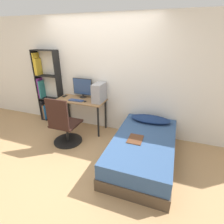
# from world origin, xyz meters

# --- Properties ---
(ground_plane) EXTENTS (14.00, 14.00, 0.00)m
(ground_plane) POSITION_xyz_m (0.00, 0.00, 0.00)
(ground_plane) COLOR tan
(wall_back) EXTENTS (8.00, 0.05, 2.50)m
(wall_back) POSITION_xyz_m (0.00, 1.34, 1.25)
(wall_back) COLOR silver
(wall_back) RESTS_ON ground_plane
(desk) EXTENTS (1.12, 0.52, 0.74)m
(desk) POSITION_xyz_m (-0.38, 1.05, 0.62)
(desk) COLOR #997047
(desk) RESTS_ON ground_plane
(bookshelf) EXTENTS (0.63, 0.23, 1.79)m
(bookshelf) POSITION_xyz_m (-1.45, 1.20, 0.85)
(bookshelf) COLOR black
(bookshelf) RESTS_ON ground_plane
(office_chair) EXTENTS (0.59, 0.59, 1.03)m
(office_chair) POSITION_xyz_m (-0.40, 0.36, 0.38)
(office_chair) COLOR black
(office_chair) RESTS_ON ground_plane
(bed) EXTENTS (1.05, 1.88, 0.46)m
(bed) POSITION_xyz_m (1.21, 0.38, 0.23)
(bed) COLOR #4C3D2D
(bed) RESTS_ON ground_plane
(pillow) EXTENTS (0.80, 0.36, 0.11)m
(pillow) POSITION_xyz_m (1.21, 1.05, 0.51)
(pillow) COLOR navy
(pillow) RESTS_ON bed
(magazine) EXTENTS (0.24, 0.32, 0.01)m
(magazine) POSITION_xyz_m (1.08, 0.28, 0.46)
(magazine) COLOR #56331E
(magazine) RESTS_ON bed
(monitor) EXTENTS (0.48, 0.16, 0.45)m
(monitor) POSITION_xyz_m (-0.41, 1.22, 0.98)
(monitor) COLOR black
(monitor) RESTS_ON desk
(keyboard) EXTENTS (0.34, 0.11, 0.02)m
(keyboard) POSITION_xyz_m (-0.44, 0.95, 0.75)
(keyboard) COLOR #33477A
(keyboard) RESTS_ON desk
(pc_tower) EXTENTS (0.20, 0.40, 0.40)m
(pc_tower) POSITION_xyz_m (0.06, 1.09, 0.95)
(pc_tower) COLOR #99999E
(pc_tower) RESTS_ON desk
(mouse) EXTENTS (0.06, 0.09, 0.02)m
(mouse) POSITION_xyz_m (-0.22, 0.95, 0.75)
(mouse) COLOR black
(mouse) RESTS_ON desk
(phone) EXTENTS (0.07, 0.14, 0.01)m
(phone) POSITION_xyz_m (-0.86, 1.12, 0.75)
(phone) COLOR black
(phone) RESTS_ON desk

